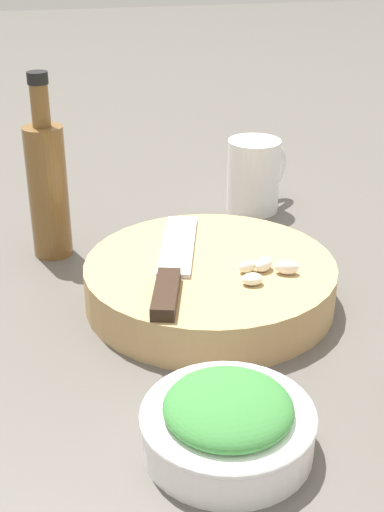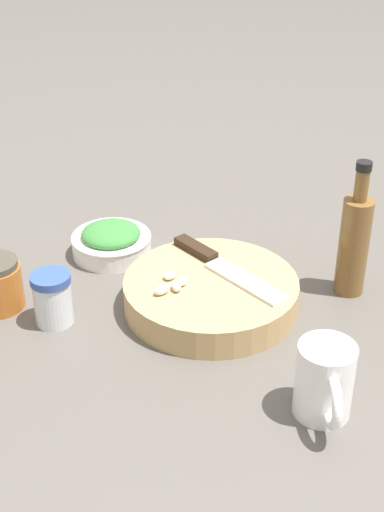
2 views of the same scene
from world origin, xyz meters
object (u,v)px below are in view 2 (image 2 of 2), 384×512
coffee_mug (325,382)px  herb_bowl (111,241)px  spice_jar (53,298)px  cutting_board (211,294)px  oil_bottle (354,242)px  garlic_cloves (172,284)px  chef_knife (221,264)px

coffee_mug → herb_bowl: bearing=159.8°
spice_jar → cutting_board: bearing=42.3°
coffee_mug → oil_bottle: oil_bottle is taller
garlic_cloves → coffee_mug: coffee_mug is taller
cutting_board → oil_bottle: 0.23m
herb_bowl → spice_jar: size_ratio=1.69×
herb_bowl → coffee_mug: size_ratio=1.37×
cutting_board → coffee_mug: (0.23, -0.12, 0.03)m
chef_knife → spice_jar: size_ratio=2.82×
chef_knife → spice_jar: spice_jar is taller
cutting_board → herb_bowl: (-0.22, 0.04, 0.00)m
garlic_cloves → spice_jar: 0.17m
herb_bowl → spice_jar: bearing=-75.5°
garlic_cloves → herb_bowl: size_ratio=0.48×
garlic_cloves → oil_bottle: size_ratio=0.30×
garlic_cloves → herb_bowl: (-0.18, 0.09, -0.03)m
herb_bowl → oil_bottle: oil_bottle is taller
garlic_cloves → coffee_mug: bearing=-15.9°
chef_knife → coffee_mug: 0.29m
chef_knife → garlic_cloves: garlic_cloves is taller
cutting_board → oil_bottle: (0.16, 0.15, 0.06)m
garlic_cloves → spice_jar: spice_jar is taller
cutting_board → oil_bottle: size_ratio=1.20×
chef_knife → garlic_cloves: size_ratio=3.46×
cutting_board → spice_jar: bearing=-137.7°
cutting_board → garlic_cloves: size_ratio=4.00×
oil_bottle → herb_bowl: bearing=-164.0°
spice_jar → coffee_mug: (0.41, 0.03, 0.01)m
spice_jar → coffee_mug: coffee_mug is taller
herb_bowl → coffee_mug: 0.49m
cutting_board → oil_bottle: oil_bottle is taller
chef_knife → oil_bottle: 0.20m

